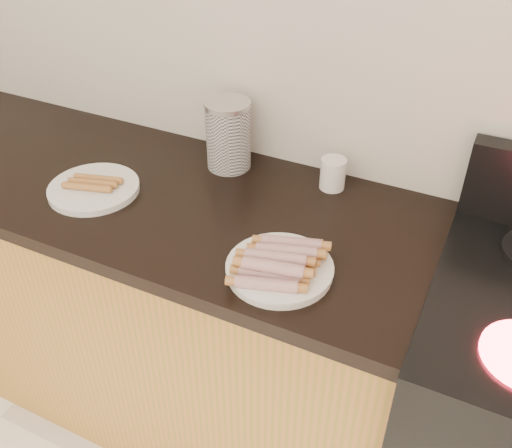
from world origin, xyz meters
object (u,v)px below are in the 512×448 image
at_px(main_plate, 280,270).
at_px(side_plate, 94,189).
at_px(mug, 333,174).
at_px(canister, 228,135).

bearing_deg(main_plate, side_plate, 171.82).
xyz_separation_m(side_plate, mug, (0.58, 0.30, 0.03)).
xyz_separation_m(side_plate, canister, (0.27, 0.28, 0.09)).
height_order(main_plate, mug, mug).
xyz_separation_m(main_plate, side_plate, (-0.59, 0.09, 0.00)).
bearing_deg(mug, side_plate, -152.26).
bearing_deg(mug, canister, -175.95).
bearing_deg(mug, main_plate, -87.78).
relative_size(canister, mug, 2.31).
bearing_deg(canister, mug, 4.05).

